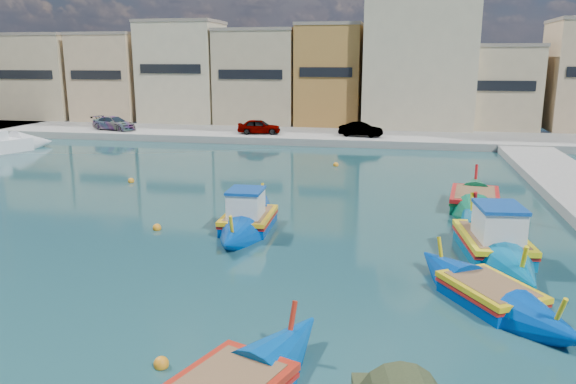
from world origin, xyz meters
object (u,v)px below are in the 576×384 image
(church_block, at_px, (419,44))
(yacht_midnorth, at_px, (12,145))
(luzzu_cyan_mid, at_px, (474,202))
(luzzu_cyan_south, at_px, (490,296))
(luzzu_turquoise_cabin, at_px, (493,244))
(luzzu_blue_cabin, at_px, (249,221))

(church_block, height_order, yacht_midnorth, church_block)
(luzzu_cyan_mid, height_order, luzzu_cyan_south, luzzu_cyan_mid)
(luzzu_turquoise_cabin, xyz_separation_m, luzzu_cyan_mid, (0.14, 6.78, -0.09))
(church_block, distance_m, luzzu_blue_cabin, 36.79)
(luzzu_cyan_south, bearing_deg, luzzu_cyan_mid, 85.66)
(luzzu_cyan_mid, bearing_deg, luzzu_blue_cabin, -150.62)
(luzzu_blue_cabin, height_order, yacht_midnorth, yacht_midnorth)
(luzzu_blue_cabin, height_order, luzzu_cyan_mid, luzzu_blue_cabin)
(luzzu_blue_cabin, xyz_separation_m, yacht_midnorth, (-23.56, 16.35, 0.11))
(luzzu_turquoise_cabin, bearing_deg, church_block, 93.35)
(luzzu_blue_cabin, xyz_separation_m, luzzu_cyan_mid, (9.75, 5.49, -0.05))
(church_block, xyz_separation_m, luzzu_cyan_south, (1.41, -40.95, -8.17))
(church_block, height_order, luzzu_turquoise_cabin, church_block)
(luzzu_turquoise_cabin, distance_m, luzzu_blue_cabin, 9.69)
(church_block, height_order, luzzu_cyan_south, church_block)
(church_block, distance_m, yacht_midnorth, 37.13)
(luzzu_turquoise_cabin, relative_size, luzzu_cyan_mid, 1.05)
(luzzu_cyan_mid, relative_size, yacht_midnorth, 0.82)
(luzzu_turquoise_cabin, height_order, luzzu_blue_cabin, luzzu_turquoise_cabin)
(luzzu_cyan_south, xyz_separation_m, yacht_midnorth, (-32.45, 22.20, 0.21))
(luzzu_cyan_south, bearing_deg, luzzu_turquoise_cabin, 81.04)
(luzzu_cyan_mid, xyz_separation_m, luzzu_cyan_south, (-0.86, -11.33, -0.05))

